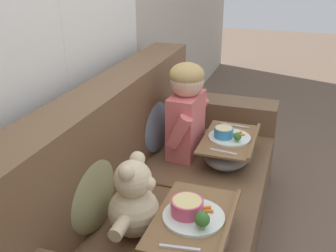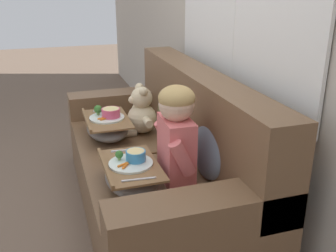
# 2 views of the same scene
# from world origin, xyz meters

# --- Properties ---
(couch) EXTENTS (1.94, 0.87, 0.92)m
(couch) POSITION_xyz_m (0.00, 0.07, 0.33)
(couch) COLOR brown
(couch) RESTS_ON ground_plane
(throw_pillow_behind_child) EXTENTS (0.40, 0.19, 0.41)m
(throw_pillow_behind_child) POSITION_xyz_m (0.38, 0.25, 0.61)
(throw_pillow_behind_child) COLOR slate
(throw_pillow_behind_child) RESTS_ON couch
(throw_pillow_behind_teddy) EXTENTS (0.40, 0.19, 0.42)m
(throw_pillow_behind_teddy) POSITION_xyz_m (-0.38, 0.25, 0.61)
(throw_pillow_behind_teddy) COLOR #898456
(throw_pillow_behind_teddy) RESTS_ON couch
(child_figure) EXTENTS (0.39, 0.19, 0.54)m
(child_figure) POSITION_xyz_m (0.38, 0.04, 0.71)
(child_figure) COLOR #DB6666
(child_figure) RESTS_ON couch
(teddy_bear) EXTENTS (0.38, 0.26, 0.35)m
(teddy_bear) POSITION_xyz_m (-0.38, 0.03, 0.57)
(teddy_bear) COLOR beige
(teddy_bear) RESTS_ON couch
(lap_tray_child) EXTENTS (0.45, 0.28, 0.20)m
(lap_tray_child) POSITION_xyz_m (0.37, -0.21, 0.49)
(lap_tray_child) COLOR slate
(lap_tray_child) RESTS_ON child_figure
(lap_tray_teddy) EXTENTS (0.47, 0.29, 0.21)m
(lap_tray_teddy) POSITION_xyz_m (-0.38, -0.21, 0.50)
(lap_tray_teddy) COLOR slate
(lap_tray_teddy) RESTS_ON teddy_bear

